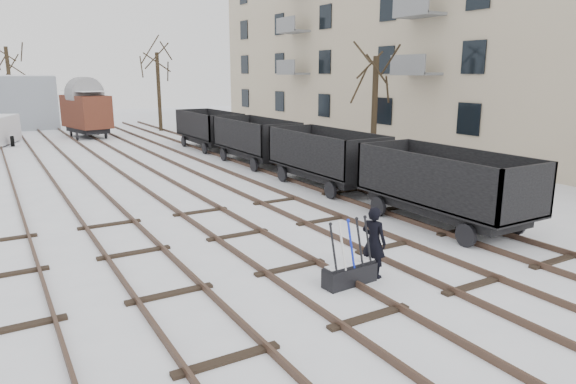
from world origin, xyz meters
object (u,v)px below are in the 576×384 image
object	(u,v)px
worker	(374,242)
freight_wagon_a	(443,197)
box_van_wagon	(86,110)
ground_frame	(350,272)

from	to	relation	value
worker	freight_wagon_a	distance (m)	5.06
freight_wagon_a	box_van_wagon	world-z (taller)	box_van_wagon
ground_frame	worker	xyz separation A→B (m)	(0.75, 0.10, 0.56)
worker	box_van_wagon	xyz separation A→B (m)	(-0.93, 31.42, 1.14)
ground_frame	freight_wagon_a	distance (m)	5.82
ground_frame	worker	world-z (taller)	worker
worker	freight_wagon_a	xyz separation A→B (m)	(4.58, 2.16, 0.05)
ground_frame	box_van_wagon	world-z (taller)	box_van_wagon
freight_wagon_a	box_van_wagon	size ratio (longest dim) A/B	1.18
worker	box_van_wagon	distance (m)	31.46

